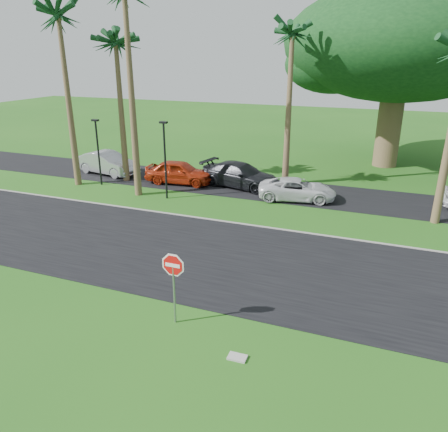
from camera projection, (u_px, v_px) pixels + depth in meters
ground at (199, 278)px, 17.18m from camera, size 120.00×120.00×0.00m
road at (218, 257)px, 18.92m from camera, size 120.00×8.00×0.02m
parking_strip at (279, 190)px, 28.08m from camera, size 120.00×5.00×0.02m
curb at (248, 225)px, 22.44m from camera, size 120.00×0.12×0.06m
stop_sign_near at (173, 274)px, 13.77m from camera, size 1.05×0.07×2.62m
palm_left_far at (59, 20)px, 25.88m from camera, size 5.00×5.00×11.50m
palm_left_mid at (116, 47)px, 27.29m from camera, size 5.00×5.00×10.00m
palm_center at (292, 38)px, 26.17m from camera, size 5.00×5.00×10.50m
canopy_tree at (400, 43)px, 31.19m from camera, size 16.50×16.50×13.12m
streetlight_left at (98, 148)px, 28.49m from camera, size 0.45×0.25×4.34m
streetlight_right at (165, 155)px, 25.70m from camera, size 0.45×0.25×4.64m
car_silver at (108, 163)px, 31.65m from camera, size 5.10×2.51×1.61m
car_red at (179, 172)px, 29.36m from camera, size 4.74×2.30×1.56m
car_dark at (240, 175)px, 28.61m from camera, size 5.72×3.26×1.56m
car_minivan at (297, 190)px, 26.13m from camera, size 4.91×2.97×1.27m
utility_slab at (237, 357)px, 12.68m from camera, size 0.56×0.37×0.06m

